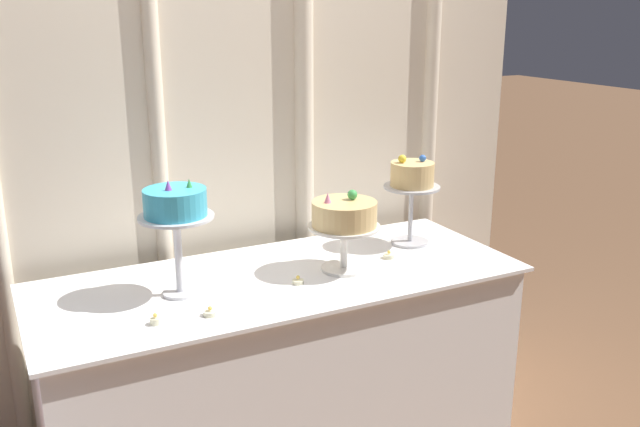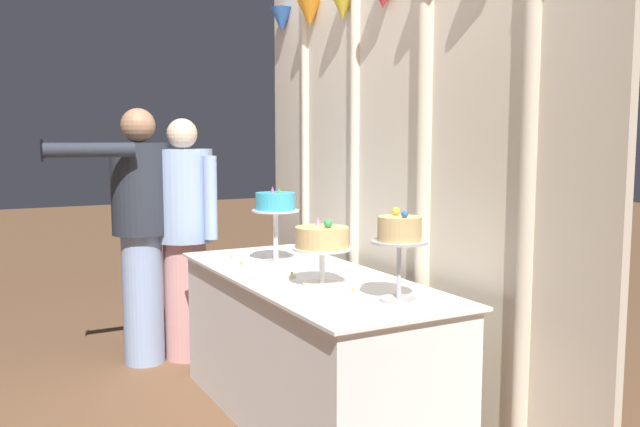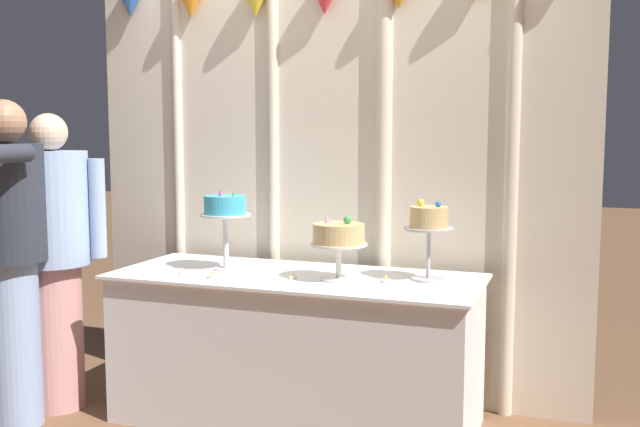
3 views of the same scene
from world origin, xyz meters
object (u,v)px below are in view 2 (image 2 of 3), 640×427
(cake_display_center, at_px, (322,241))
(tealight_near_left, at_px, (241,265))
(cake_display_leftmost, at_px, (275,206))
(tealight_far_right, at_px, (353,293))
(cake_display_rightmost, at_px, (399,236))
(guest_man_pink_jacket, at_px, (184,231))
(tealight_far_left, at_px, (232,259))
(cake_table, at_px, (308,349))
(guest_man_dark_suit, at_px, (140,226))
(tealight_near_right, at_px, (292,276))

(cake_display_center, distance_m, tealight_near_left, 0.65)
(cake_display_leftmost, height_order, tealight_near_left, cake_display_leftmost)
(cake_display_center, relative_size, tealight_near_left, 6.70)
(tealight_far_right, bearing_deg, cake_display_rightmost, 33.02)
(guest_man_pink_jacket, bearing_deg, tealight_far_left, 3.55)
(cake_display_center, distance_m, cake_display_rightmost, 0.43)
(cake_table, height_order, tealight_far_left, tealight_far_left)
(tealight_far_left, height_order, tealight_near_left, tealight_far_left)
(tealight_far_right, relative_size, guest_man_pink_jacket, 0.03)
(cake_display_center, relative_size, tealight_far_left, 8.15)
(tealight_far_right, bearing_deg, tealight_near_left, -166.42)
(cake_table, height_order, guest_man_dark_suit, guest_man_dark_suit)
(cake_display_leftmost, height_order, guest_man_dark_suit, guest_man_dark_suit)
(cake_table, xyz_separation_m, guest_man_dark_suit, (-1.30, -0.52, 0.51))
(cake_display_center, xyz_separation_m, tealight_near_left, (-0.59, -0.17, -0.20))
(cake_display_leftmost, bearing_deg, cake_table, -0.03)
(tealight_near_right, bearing_deg, cake_table, 104.21)
(cake_table, bearing_deg, guest_man_pink_jacket, -168.91)
(tealight_near_right, bearing_deg, cake_display_leftmost, 166.08)
(cake_display_rightmost, bearing_deg, tealight_near_right, -162.42)
(guest_man_dark_suit, bearing_deg, cake_table, 21.87)
(tealight_far_left, height_order, guest_man_pink_jacket, guest_man_pink_jacket)
(cake_table, xyz_separation_m, tealight_near_right, (0.03, -0.10, 0.39))
(cake_table, distance_m, cake_display_center, 0.64)
(cake_display_rightmost, height_order, guest_man_dark_suit, guest_man_dark_suit)
(cake_display_leftmost, xyz_separation_m, tealight_far_left, (-0.14, -0.20, -0.30))
(tealight_near_left, bearing_deg, tealight_far_right, 13.58)
(cake_display_center, relative_size, cake_display_rightmost, 0.80)
(cake_display_rightmost, relative_size, tealight_far_right, 8.25)
(cake_display_center, bearing_deg, tealight_near_left, -164.27)
(cake_display_leftmost, bearing_deg, guest_man_dark_suit, -150.31)
(cake_display_rightmost, bearing_deg, tealight_far_right, -146.98)
(tealight_far_left, distance_m, tealight_far_right, 1.01)
(tealight_near_right, distance_m, guest_man_pink_jacket, 1.30)
(tealight_near_left, height_order, guest_man_pink_jacket, guest_man_pink_jacket)
(tealight_far_right, bearing_deg, cake_table, 177.48)
(tealight_far_left, xyz_separation_m, guest_man_pink_jacket, (-0.74, -0.05, 0.07))
(cake_table, xyz_separation_m, cake_display_rightmost, (0.64, 0.09, 0.65))
(guest_man_dark_suit, bearing_deg, cake_display_leftmost, 29.69)
(tealight_near_right, distance_m, guest_man_dark_suit, 1.39)
(tealight_far_right, bearing_deg, tealight_near_right, -169.63)
(cake_table, distance_m, tealight_near_left, 0.56)
(cake_table, bearing_deg, tealight_near_left, -147.98)
(cake_table, xyz_separation_m, tealight_near_left, (-0.35, -0.22, 0.39))
(tealight_far_right, bearing_deg, cake_display_center, -172.25)
(cake_display_center, bearing_deg, cake_display_rightmost, 19.97)
(cake_display_rightmost, relative_size, tealight_near_left, 8.35)
(cake_table, relative_size, guest_man_dark_suit, 1.13)
(cake_display_rightmost, distance_m, tealight_far_left, 1.23)
(tealight_near_left, xyz_separation_m, guest_man_pink_jacket, (-0.92, -0.03, 0.07))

